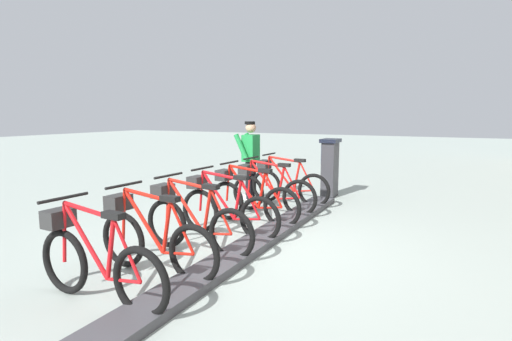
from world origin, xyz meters
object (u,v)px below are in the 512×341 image
object	(u,v)px
payment_kiosk	(330,167)
bike_docked_3	(224,208)
bike_docked_0	(286,183)
bike_docked_1	(269,190)
bike_docked_2	(249,198)
bike_docked_6	(94,261)
bike_docked_5	(151,238)
worker_near_rack	(250,157)
bike_docked_4	(193,221)

from	to	relation	value
payment_kiosk	bike_docked_3	size ratio (longest dim) A/B	0.74
bike_docked_0	bike_docked_1	bearing A→B (deg)	90.00
bike_docked_2	bike_docked_6	bearing A→B (deg)	90.00
bike_docked_5	bike_docked_6	xyz separation A→B (m)	(0.00, 0.80, 0.00)
bike_docked_6	payment_kiosk	bearing A→B (deg)	-95.49
bike_docked_6	bike_docked_5	bearing A→B (deg)	-90.00
bike_docked_1	bike_docked_3	world-z (taller)	same
payment_kiosk	bike_docked_6	world-z (taller)	payment_kiosk
bike_docked_1	worker_near_rack	xyz separation A→B (m)	(0.89, -0.95, 0.48)
bike_docked_2	bike_docked_6	xyz separation A→B (m)	(0.00, 3.21, 0.00)
bike_docked_2	bike_docked_1	bearing A→B (deg)	-90.00
bike_docked_1	bike_docked_3	distance (m)	1.61
payment_kiosk	bike_docked_5	xyz separation A→B (m)	(0.57, 5.15, -0.24)
bike_docked_4	bike_docked_6	size ratio (longest dim) A/B	1.00
bike_docked_2	bike_docked_5	world-z (taller)	same
worker_near_rack	bike_docked_0	bearing A→B (deg)	170.56
bike_docked_1	bike_docked_3	xyz separation A→B (m)	(0.00, 1.61, 0.00)
bike_docked_3	bike_docked_4	bearing A→B (deg)	90.00
bike_docked_1	bike_docked_6	world-z (taller)	same
bike_docked_2	bike_docked_6	world-z (taller)	same
bike_docked_2	bike_docked_5	size ratio (longest dim) A/B	1.00
payment_kiosk	bike_docked_1	xyz separation A→B (m)	(0.57, 1.93, -0.24)
bike_docked_0	worker_near_rack	xyz separation A→B (m)	(0.89, -0.15, 0.48)
bike_docked_0	bike_docked_6	bearing A→B (deg)	90.00
bike_docked_0	bike_docked_2	distance (m)	1.61
bike_docked_0	bike_docked_1	distance (m)	0.80
bike_docked_2	bike_docked_4	world-z (taller)	same
payment_kiosk	bike_docked_1	distance (m)	2.03
bike_docked_6	worker_near_rack	distance (m)	5.07
bike_docked_1	bike_docked_4	xyz separation A→B (m)	(0.00, 2.41, 0.00)
bike_docked_2	worker_near_rack	bearing A→B (deg)	-63.18
bike_docked_3	bike_docked_4	xyz separation A→B (m)	(0.00, 0.80, 0.00)
bike_docked_0	bike_docked_4	xyz separation A→B (m)	(0.00, 3.21, 0.00)
worker_near_rack	bike_docked_5	bearing A→B (deg)	102.02
bike_docked_6	bike_docked_0	bearing A→B (deg)	-90.00
bike_docked_4	worker_near_rack	world-z (taller)	worker_near_rack
bike_docked_2	bike_docked_5	bearing A→B (deg)	90.00
bike_docked_5	bike_docked_2	bearing A→B (deg)	-90.00
bike_docked_4	worker_near_rack	size ratio (longest dim) A/B	1.04
payment_kiosk	bike_docked_3	bearing A→B (deg)	80.83
bike_docked_5	worker_near_rack	distance (m)	4.28
payment_kiosk	worker_near_rack	size ratio (longest dim) A/B	0.77
payment_kiosk	bike_docked_0	size ratio (longest dim) A/B	0.74
bike_docked_0	bike_docked_2	xyz separation A→B (m)	(0.00, 1.61, 0.00)
bike_docked_0	bike_docked_6	xyz separation A→B (m)	(0.00, 4.82, 0.00)
bike_docked_3	bike_docked_4	size ratio (longest dim) A/B	1.00
bike_docked_5	bike_docked_4	bearing A→B (deg)	-90.00
bike_docked_1	bike_docked_5	distance (m)	3.21
bike_docked_5	worker_near_rack	xyz separation A→B (m)	(0.89, -4.16, 0.48)
payment_kiosk	bike_docked_0	world-z (taller)	payment_kiosk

